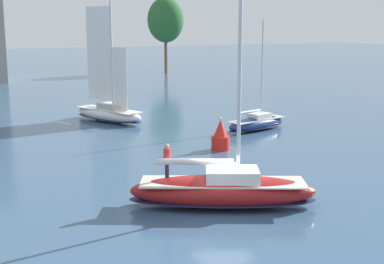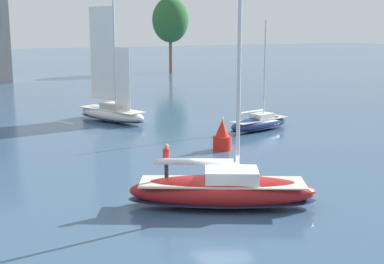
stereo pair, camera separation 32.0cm
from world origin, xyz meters
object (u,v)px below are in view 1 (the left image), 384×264
Objects in this scene: sailboat_main at (223,189)px; sailboat_moored_mid_channel at (109,111)px; sailboat_moored_far_slip at (257,123)px; channel_buoy at (220,137)px; tree_shore_center at (166,20)px.

sailboat_main is 24.83m from sailboat_moored_mid_channel.
sailboat_main reaches higher than sailboat_moored_far_slip.
channel_buoy is (2.82, -14.45, 0.00)m from sailboat_moored_mid_channel.
tree_shore_center is 1.13× the size of sailboat_main.
tree_shore_center is 64.78m from channel_buoy.
sailboat_main is 1.09× the size of sailboat_moored_mid_channel.
tree_shore_center is at bearing 58.35° from sailboat_moored_mid_channel.
sailboat_main is at bearing -114.02° from tree_shore_center.
tree_shore_center reaches higher than sailboat_moored_mid_channel.
sailboat_moored_mid_channel is at bearing 82.30° from sailboat_main.
channel_buoy is (6.15, 10.15, 0.08)m from sailboat_main.
sailboat_moored_far_slip is (12.65, 14.96, -0.22)m from sailboat_main.
sailboat_moored_far_slip is 3.91× the size of channel_buoy.
sailboat_main is 5.34× the size of channel_buoy.
tree_shore_center is 76.45m from sailboat_main.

